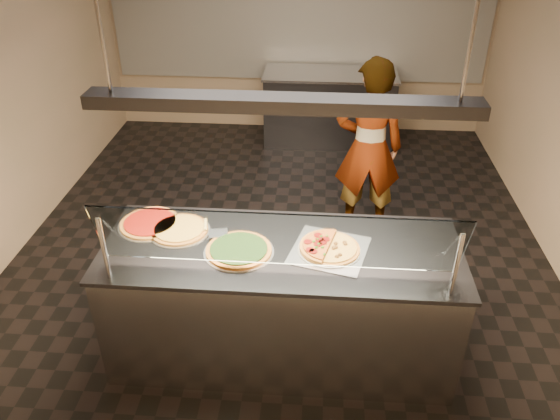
# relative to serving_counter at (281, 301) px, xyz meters

# --- Properties ---
(ground) EXTENTS (5.00, 6.00, 0.02)m
(ground) POSITION_rel_serving_counter_xyz_m (-0.10, 1.31, -0.48)
(ground) COLOR black
(ground) RESTS_ON ground
(wall_back) EXTENTS (5.00, 0.02, 3.00)m
(wall_back) POSITION_rel_serving_counter_xyz_m (-0.10, 4.32, 1.03)
(wall_back) COLOR tan
(wall_back) RESTS_ON ground
(wall_front) EXTENTS (5.00, 0.02, 3.00)m
(wall_front) POSITION_rel_serving_counter_xyz_m (-0.10, -1.70, 1.03)
(wall_front) COLOR tan
(wall_front) RESTS_ON ground
(tile_band) EXTENTS (4.90, 0.02, 1.20)m
(tile_band) POSITION_rel_serving_counter_xyz_m (-0.10, 4.29, 0.83)
(tile_band) COLOR silver
(tile_band) RESTS_ON wall_back
(serving_counter) EXTENTS (2.42, 0.94, 0.93)m
(serving_counter) POSITION_rel_serving_counter_xyz_m (0.00, 0.00, 0.00)
(serving_counter) COLOR #B7B7BC
(serving_counter) RESTS_ON ground
(sneeze_guard) EXTENTS (2.18, 0.18, 0.54)m
(sneeze_guard) POSITION_rel_serving_counter_xyz_m (0.00, -0.34, 0.76)
(sneeze_guard) COLOR #B7B7BC
(sneeze_guard) RESTS_ON serving_counter
(perforated_tray) EXTENTS (0.58, 0.58, 0.01)m
(perforated_tray) POSITION_rel_serving_counter_xyz_m (0.32, -0.00, 0.47)
(perforated_tray) COLOR silver
(perforated_tray) RESTS_ON serving_counter
(half_pizza_pepperoni) EXTENTS (0.29, 0.43, 0.05)m
(half_pizza_pepperoni) POSITION_rel_serving_counter_xyz_m (0.22, -0.00, 0.50)
(half_pizza_pepperoni) COLOR #995920
(half_pizza_pepperoni) RESTS_ON perforated_tray
(half_pizza_sausage) EXTENTS (0.29, 0.43, 0.04)m
(half_pizza_sausage) POSITION_rel_serving_counter_xyz_m (0.41, -0.00, 0.49)
(half_pizza_sausage) COLOR #995920
(half_pizza_sausage) RESTS_ON perforated_tray
(pizza_spinach) EXTENTS (0.47, 0.47, 0.03)m
(pizza_spinach) POSITION_rel_serving_counter_xyz_m (-0.28, -0.06, 0.48)
(pizza_spinach) COLOR silver
(pizza_spinach) RESTS_ON serving_counter
(pizza_cheese) EXTENTS (0.43, 0.43, 0.03)m
(pizza_cheese) POSITION_rel_serving_counter_xyz_m (-0.73, 0.15, 0.48)
(pizza_cheese) COLOR silver
(pizza_cheese) RESTS_ON serving_counter
(pizza_tomato) EXTENTS (0.45, 0.45, 0.03)m
(pizza_tomato) POSITION_rel_serving_counter_xyz_m (-0.96, 0.22, 0.48)
(pizza_tomato) COLOR silver
(pizza_tomato) RESTS_ON serving_counter
(pizza_spatula) EXTENTS (0.21, 0.23, 0.02)m
(pizza_spatula) POSITION_rel_serving_counter_xyz_m (-0.51, 0.16, 0.49)
(pizza_spatula) COLOR #B7B7BC
(pizza_spatula) RESTS_ON pizza_spinach
(prep_table) EXTENTS (1.70, 0.74, 0.93)m
(prep_table) POSITION_rel_serving_counter_xyz_m (0.34, 3.86, 0.00)
(prep_table) COLOR #2C2C30
(prep_table) RESTS_ON ground
(worker) EXTENTS (0.64, 0.43, 1.75)m
(worker) POSITION_rel_serving_counter_xyz_m (0.69, 1.75, 0.41)
(worker) COLOR #24222B
(worker) RESTS_ON ground
(heat_lamp_housing) EXTENTS (2.30, 0.18, 0.08)m
(heat_lamp_housing) POSITION_rel_serving_counter_xyz_m (0.00, 0.00, 1.48)
(heat_lamp_housing) COLOR #2C2C30
(heat_lamp_housing) RESTS_ON ceiling
(lamp_rod_left) EXTENTS (0.02, 0.02, 1.01)m
(lamp_rod_left) POSITION_rel_serving_counter_xyz_m (-1.00, 0.00, 2.03)
(lamp_rod_left) COLOR #B7B7BC
(lamp_rod_left) RESTS_ON ceiling
(lamp_rod_right) EXTENTS (0.02, 0.02, 1.01)m
(lamp_rod_right) POSITION_rel_serving_counter_xyz_m (1.00, 0.00, 2.03)
(lamp_rod_right) COLOR #B7B7BC
(lamp_rod_right) RESTS_ON ceiling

